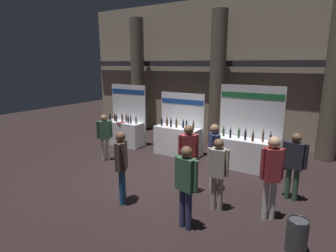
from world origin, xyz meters
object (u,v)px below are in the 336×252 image
at_px(visitor_3, 218,169).
at_px(visitor_5, 121,162).
at_px(visitor_0, 294,161).
at_px(visitor_2, 188,154).
at_px(visitor_7, 214,152).
at_px(exhibitor_booth_0, 125,130).
at_px(exhibitor_booth_1, 178,139).
at_px(exhibitor_booth_2, 246,150).
at_px(trash_bin, 297,235).
at_px(visitor_1, 272,171).
at_px(visitor_4, 105,134).
at_px(visitor_6, 186,181).

relative_size(visitor_3, visitor_5, 0.95).
bearing_deg(visitor_0, visitor_2, -149.06).
relative_size(visitor_3, visitor_7, 0.94).
bearing_deg(exhibitor_booth_0, exhibitor_booth_1, 1.32).
relative_size(exhibitor_booth_2, visitor_2, 1.45).
xyz_separation_m(trash_bin, visitor_1, (-0.65, 0.80, 0.78)).
height_order(visitor_3, visitor_5, visitor_5).
xyz_separation_m(visitor_3, visitor_4, (-4.47, 1.08, -0.05)).
height_order(trash_bin, visitor_0, visitor_0).
relative_size(trash_bin, visitor_7, 0.35).
distance_m(exhibitor_booth_1, visitor_0, 4.32).
distance_m(exhibitor_booth_0, visitor_1, 6.76).
xyz_separation_m(visitor_4, visitor_5, (2.47, -1.97, 0.11)).
xyz_separation_m(exhibitor_booth_0, visitor_5, (3.12, -3.74, 0.44)).
distance_m(visitor_0, visitor_1, 1.22).
relative_size(exhibitor_booth_1, visitor_7, 1.25).
relative_size(visitor_2, visitor_4, 1.12).
bearing_deg(visitor_6, exhibitor_booth_1, 131.96).
distance_m(visitor_3, visitor_4, 4.60).
bearing_deg(exhibitor_booth_2, exhibitor_booth_1, 178.04).
relative_size(visitor_4, visitor_6, 0.92).
height_order(exhibitor_booth_0, exhibitor_booth_1, exhibitor_booth_0).
bearing_deg(exhibitor_booth_0, visitor_1, -23.06).
xyz_separation_m(visitor_3, visitor_5, (-2.00, -0.89, 0.06)).
distance_m(exhibitor_booth_1, visitor_1, 4.65).
height_order(visitor_1, visitor_5, visitor_1).
relative_size(exhibitor_booth_2, visitor_0, 1.55).
relative_size(visitor_2, visitor_6, 1.04).
xyz_separation_m(exhibitor_booth_1, visitor_2, (1.74, -2.54, 0.46)).
relative_size(visitor_1, visitor_7, 1.03).
bearing_deg(trash_bin, exhibitor_booth_1, 141.56).
distance_m(visitor_1, visitor_7, 1.68).
xyz_separation_m(visitor_4, visitor_7, (4.00, -0.20, 0.12)).
bearing_deg(visitor_6, visitor_4, 163.89).
height_order(visitor_0, visitor_6, visitor_6).
relative_size(trash_bin, visitor_1, 0.34).
xyz_separation_m(exhibitor_booth_2, visitor_1, (1.28, -2.61, 0.47)).
relative_size(visitor_0, visitor_4, 1.05).
bearing_deg(exhibitor_booth_0, visitor_4, -69.71).
xyz_separation_m(exhibitor_booth_2, visitor_4, (-4.27, -1.74, 0.31)).
relative_size(visitor_2, visitor_7, 1.01).
height_order(exhibitor_booth_1, visitor_4, exhibitor_booth_1).
height_order(visitor_4, visitor_7, visitor_7).
bearing_deg(visitor_7, visitor_3, 170.33).
distance_m(exhibitor_booth_2, trash_bin, 3.93).
bearing_deg(visitor_4, exhibitor_booth_0, -121.71).
bearing_deg(visitor_1, visitor_6, 12.49).
bearing_deg(exhibitor_booth_0, visitor_2, -30.64).
bearing_deg(exhibitor_booth_2, visitor_7, -97.82).
bearing_deg(visitor_4, visitor_6, 101.63).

